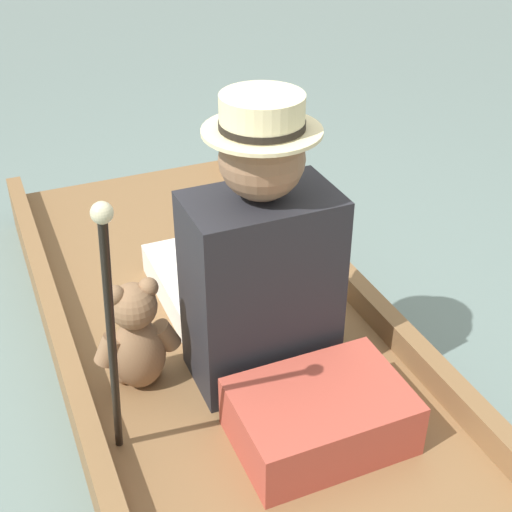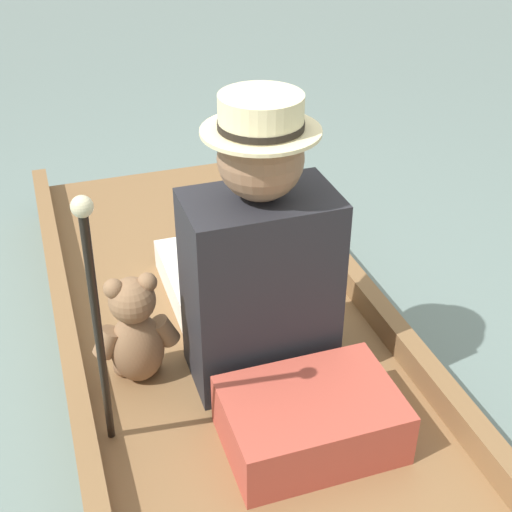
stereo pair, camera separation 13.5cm
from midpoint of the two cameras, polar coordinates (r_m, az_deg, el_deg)
name	(u,v)px [view 2 (the right image)]	position (r m, az deg, el deg)	size (l,w,h in m)	color
ground_plane	(234,383)	(2.37, -0.15, -10.15)	(16.00, 16.00, 0.00)	slate
punt_boat	(233,364)	(2.32, -0.15, -8.64)	(1.04, 2.70, 0.24)	brown
seat_cushion	(310,420)	(1.94, 6.42, -12.93)	(0.46, 0.32, 0.16)	#B24738
seated_person	(251,266)	(2.08, 1.44, -0.86)	(0.41, 0.82, 0.86)	white
teddy_bear	(136,332)	(2.08, -7.78, -6.09)	(0.26, 0.15, 0.37)	#846042
wine_glass	(313,253)	(2.57, 6.09, 0.22)	(0.09, 0.09, 0.13)	silver
walking_cane	(96,319)	(1.61, -10.31, -5.02)	(0.04, 0.24, 0.84)	black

